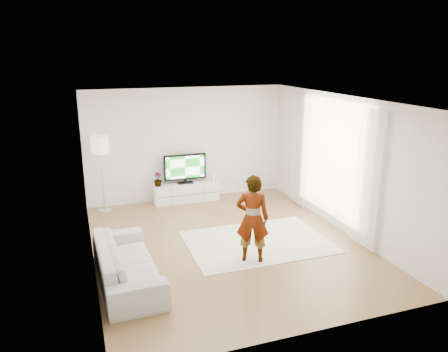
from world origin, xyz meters
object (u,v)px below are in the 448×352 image
object	(u,v)px
player	(252,218)
television	(185,168)
rug	(257,242)
floor_lamp	(100,148)
media_console	(186,192)
sofa	(127,262)

from	to	relation	value
player	television	bearing A→B (deg)	-60.52
rug	floor_lamp	distance (m)	4.18
player	media_console	bearing A→B (deg)	-60.48
media_console	rug	size ratio (longest dim) A/B	0.60
media_console	player	bearing A→B (deg)	-85.19
rug	sofa	distance (m)	2.71
floor_lamp	media_console	bearing A→B (deg)	1.87
media_console	television	xyz separation A→B (m)	(-0.00, 0.03, 0.63)
television	rug	world-z (taller)	television
media_console	floor_lamp	bearing A→B (deg)	-178.13
television	sofa	size ratio (longest dim) A/B	0.47
television	sofa	bearing A→B (deg)	-117.77
rug	media_console	bearing A→B (deg)	103.73
media_console	floor_lamp	xyz separation A→B (m)	(-1.99, -0.06, 1.28)
floor_lamp	sofa	bearing A→B (deg)	-88.42
television	sofa	xyz separation A→B (m)	(-1.90, -3.60, -0.53)
television	media_console	bearing A→B (deg)	-90.00
media_console	rug	bearing A→B (deg)	-76.27
floor_lamp	television	bearing A→B (deg)	2.66
floor_lamp	player	bearing A→B (deg)	-56.79
sofa	floor_lamp	xyz separation A→B (m)	(-0.10, 3.51, 1.18)
media_console	rug	xyz separation A→B (m)	(0.71, -2.89, -0.22)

